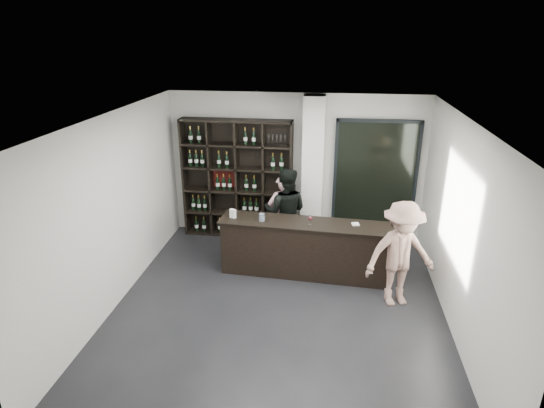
# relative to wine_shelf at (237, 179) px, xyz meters

# --- Properties ---
(floor) EXTENTS (5.00, 5.50, 0.01)m
(floor) POSITION_rel_wine_shelf_xyz_m (1.15, -2.57, -1.20)
(floor) COLOR black
(floor) RESTS_ON ground
(wine_shelf) EXTENTS (2.20, 0.35, 2.40)m
(wine_shelf) POSITION_rel_wine_shelf_xyz_m (0.00, 0.00, 0.00)
(wine_shelf) COLOR black
(wine_shelf) RESTS_ON floor
(structural_column) EXTENTS (0.40, 0.40, 2.90)m
(structural_column) POSITION_rel_wine_shelf_xyz_m (1.50, -0.10, 0.25)
(structural_column) COLOR silver
(structural_column) RESTS_ON floor
(glass_panel) EXTENTS (1.60, 0.08, 2.10)m
(glass_panel) POSITION_rel_wine_shelf_xyz_m (2.70, 0.12, 0.20)
(glass_panel) COLOR black
(glass_panel) RESTS_ON floor
(tasting_counter) EXTENTS (2.98, 0.62, 0.98)m
(tasting_counter) POSITION_rel_wine_shelf_xyz_m (1.50, -1.47, -0.71)
(tasting_counter) COLOR black
(tasting_counter) RESTS_ON floor
(taster_pink) EXTENTS (0.67, 0.56, 1.56)m
(taster_pink) POSITION_rel_wine_shelf_xyz_m (1.00, -0.72, -0.42)
(taster_pink) COLOR #C89696
(taster_pink) RESTS_ON floor
(taster_black) EXTENTS (0.84, 0.67, 1.69)m
(taster_black) POSITION_rel_wine_shelf_xyz_m (1.05, -0.72, -0.36)
(taster_black) COLOR black
(taster_black) RESTS_ON floor
(customer) EXTENTS (1.23, 0.94, 1.69)m
(customer) POSITION_rel_wine_shelf_xyz_m (2.95, -2.17, -0.36)
(customer) COLOR #947061
(customer) RESTS_ON floor
(wine_glass) EXTENTS (0.08, 0.08, 0.19)m
(wine_glass) POSITION_rel_wine_shelf_xyz_m (1.55, -1.55, -0.12)
(wine_glass) COLOR white
(wine_glass) RESTS_ON tasting_counter
(spit_cup) EXTENTS (0.10, 0.10, 0.13)m
(spit_cup) POSITION_rel_wine_shelf_xyz_m (0.73, -1.49, -0.16)
(spit_cup) COLOR #A6B7C8
(spit_cup) RESTS_ON tasting_counter
(napkin_stack) EXTENTS (0.14, 0.14, 0.02)m
(napkin_stack) POSITION_rel_wine_shelf_xyz_m (2.30, -1.44, -0.21)
(napkin_stack) COLOR white
(napkin_stack) RESTS_ON tasting_counter
(card_stand) EXTENTS (0.12, 0.09, 0.16)m
(card_stand) POSITION_rel_wine_shelf_xyz_m (0.22, -1.43, -0.14)
(card_stand) COLOR white
(card_stand) RESTS_ON tasting_counter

